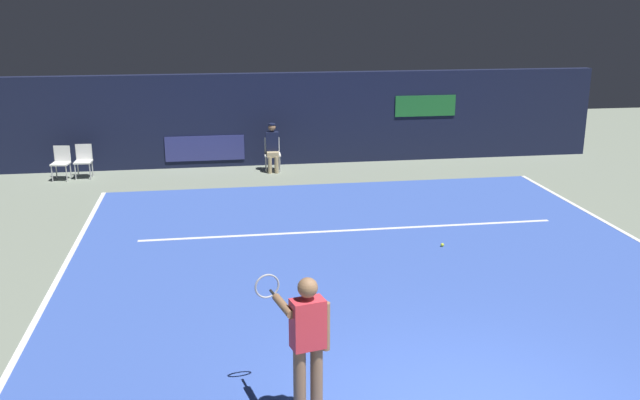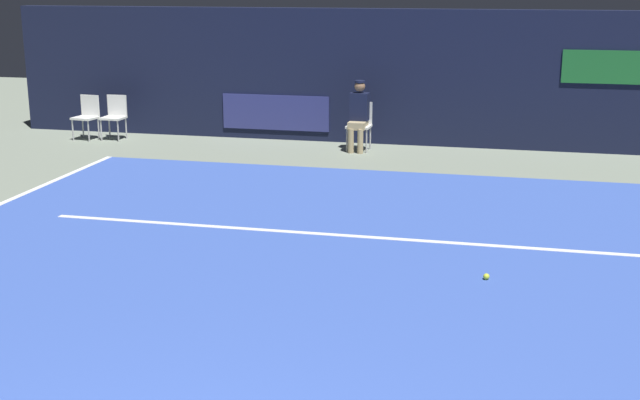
{
  "view_description": "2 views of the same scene",
  "coord_description": "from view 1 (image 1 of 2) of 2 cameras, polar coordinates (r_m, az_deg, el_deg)",
  "views": [
    {
      "loc": [
        -2.73,
        -6.37,
        4.54
      ],
      "look_at": [
        -0.75,
        6.29,
        0.85
      ],
      "focal_mm": 39.0,
      "sensor_mm": 36.0,
      "label": 1
    },
    {
      "loc": [
        1.72,
        -3.14,
        3.17
      ],
      "look_at": [
        -0.23,
        5.19,
        0.91
      ],
      "focal_mm": 47.4,
      "sensor_mm": 36.0,
      "label": 2
    }
  ],
  "objects": [
    {
      "name": "back_wall",
      "position": [
        20.0,
        -0.94,
        6.72
      ],
      "size": [
        16.98,
        0.33,
        2.6
      ],
      "color": "#141933",
      "rests_on": "ground"
    },
    {
      "name": "line_sideline_right",
      "position": [
        12.37,
        -20.97,
        -6.54
      ],
      "size": [
        0.1,
        11.63,
        0.01
      ],
      "primitive_type": "cube",
      "color": "white",
      "rests_on": "court_surface"
    },
    {
      "name": "court_surface",
      "position": [
        12.38,
        4.52,
        -5.49
      ],
      "size": [
        10.97,
        11.63,
        0.01
      ],
      "primitive_type": "cube",
      "color": "#3856B2",
      "rests_on": "ground"
    },
    {
      "name": "courtside_chair_far",
      "position": [
        19.42,
        -20.47,
        3.03
      ],
      "size": [
        0.49,
        0.47,
        0.88
      ],
      "color": "white",
      "rests_on": "ground"
    },
    {
      "name": "line_service",
      "position": [
        14.24,
        2.64,
        -2.49
      ],
      "size": [
        8.55,
        0.1,
        0.01
      ],
      "primitive_type": "cube",
      "color": "white",
      "rests_on": "court_surface"
    },
    {
      "name": "tennis_ball",
      "position": [
        13.51,
        10.0,
        -3.64
      ],
      "size": [
        0.07,
        0.07,
        0.07
      ],
      "primitive_type": "sphere",
      "color": "#CCE033",
      "rests_on": "court_surface"
    },
    {
      "name": "tennis_player",
      "position": [
        7.7,
        -1.1,
        -11.44
      ],
      "size": [
        0.78,
        0.93,
        1.73
      ],
      "color": "#8C6647",
      "rests_on": "ground"
    },
    {
      "name": "ground_plane",
      "position": [
        12.38,
        4.52,
        -5.52
      ],
      "size": [
        33.54,
        33.54,
        0.0
      ],
      "primitive_type": "plane",
      "color": "gray"
    },
    {
      "name": "line_judge_on_chair",
      "position": [
        19.11,
        -3.93,
        4.38
      ],
      "size": [
        0.45,
        0.54,
        1.32
      ],
      "color": "white",
      "rests_on": "ground"
    },
    {
      "name": "courtside_chair_near",
      "position": [
        19.44,
        -18.83,
        3.2
      ],
      "size": [
        0.45,
        0.43,
        0.88
      ],
      "color": "white",
      "rests_on": "ground"
    }
  ]
}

